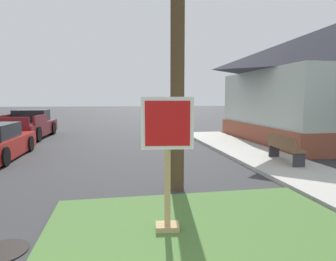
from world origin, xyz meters
TOP-DOWN VIEW (x-y plane):
  - sidewalk_strip at (6.16, 6.20)m, footprint 2.20×18.29m
  - stop_sign at (1.89, 2.93)m, footprint 0.78×0.32m
  - manhole_cover at (-0.45, 2.83)m, footprint 0.70×0.70m
  - pickup_truck_maroon at (-3.49, 15.25)m, footprint 2.15×5.18m
  - street_bench at (6.34, 6.94)m, footprint 0.52×1.72m
  - corner_house at (11.51, 11.28)m, footprint 8.71×9.05m

SIDE VIEW (x-z plane):
  - manhole_cover at x=-0.45m, z-range 0.00..0.02m
  - sidewalk_strip at x=6.16m, z-range 0.00..0.12m
  - street_bench at x=6.34m, z-range 0.17..1.02m
  - pickup_truck_maroon at x=-3.49m, z-range -0.12..1.36m
  - stop_sign at x=1.89m, z-range 0.07..2.12m
  - corner_house at x=11.51m, z-range 0.08..5.74m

